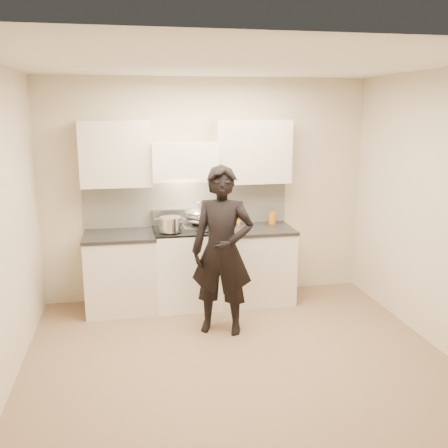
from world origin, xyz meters
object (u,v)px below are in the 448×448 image
Objects in this scene: stove at (187,267)px; wok at (201,215)px; counter_right at (254,264)px; person at (222,251)px; utensil_crock at (221,218)px.

wok is at bearing 34.29° from stove.
stove reaches higher than counter_right.
stove is at bearing -145.71° from wok.
counter_right is at bearing 76.22° from person.
wok is 0.97m from person.
person is (0.08, -0.95, -0.18)m from wok.
stove is at bearing -180.00° from counter_right.
stove is 1.04× the size of counter_right.
wok is at bearing 115.24° from person.
utensil_crock is (0.25, 0.08, -0.05)m from wok.
stove is 0.83m from counter_right.
stove is 3.04× the size of utensil_crock.
wok reaches higher than stove.
person reaches higher than wok.
utensil_crock is (-0.38, 0.21, 0.56)m from counter_right.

